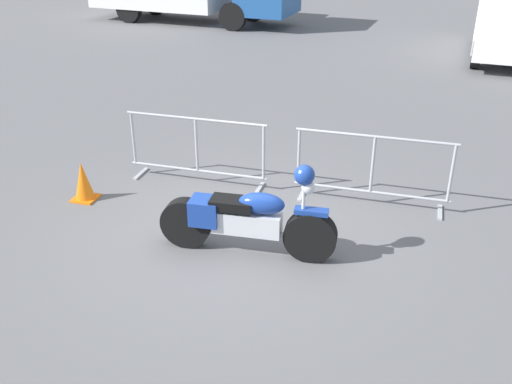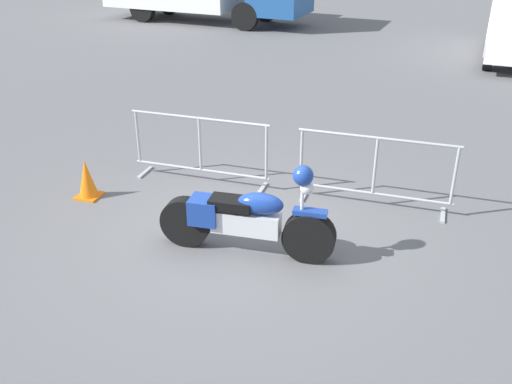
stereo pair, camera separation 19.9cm
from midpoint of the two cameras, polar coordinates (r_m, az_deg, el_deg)
The scene contains 5 objects.
ground_plane at distance 7.55m, azimuth -2.78°, elevation -4.42°, with size 120.00×120.00×0.00m, color #5B5B5E.
motorcycle at distance 6.97m, azimuth -1.74°, elevation -2.68°, with size 2.23×0.38×1.26m.
crowd_barrier_near at distance 8.83m, azimuth -6.60°, elevation 4.24°, with size 2.24×0.45×1.07m.
crowd_barrier_far at distance 8.24m, azimuth 10.87°, elevation 2.23°, with size 2.24×0.45×1.07m.
traffic_cone at distance 8.75m, azimuth -17.52°, elevation 1.00°, with size 0.34×0.34×0.59m.
Camera 1 is at (2.05, -6.13, 3.89)m, focal length 40.00 mm.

